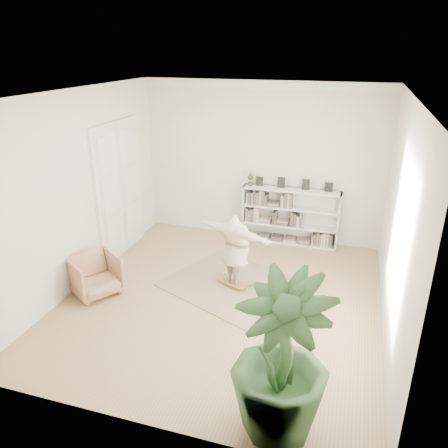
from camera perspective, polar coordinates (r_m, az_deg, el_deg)
name	(u,v)px	position (r m, az deg, el deg)	size (l,w,h in m)	color
floor	(222,298)	(8.06, -0.20, -9.71)	(6.00, 6.00, 0.00)	#987B4E
room_shell	(263,84)	(9.71, 5.17, 17.71)	(6.00, 6.00, 6.00)	silver
doors	(120,191)	(9.59, -13.49, 4.24)	(0.09, 1.78, 2.92)	white
bookshelf	(290,217)	(10.11, 8.58, 0.95)	(2.20, 0.35, 1.64)	silver
armchair	(95,275)	(8.39, -16.50, -6.39)	(0.80, 0.82, 0.75)	tan
rug	(235,286)	(8.44, 1.48, -8.05)	(2.50, 2.00, 0.02)	tan
rocker_board	(235,283)	(8.41, 1.49, -7.72)	(0.55, 0.46, 0.10)	olive
person	(236,248)	(8.07, 1.54, -3.14)	(1.69, 0.46, 1.37)	beige
houseplant	(281,358)	(5.17, 7.43, -16.94)	(1.14, 1.14, 2.04)	#2B4E27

